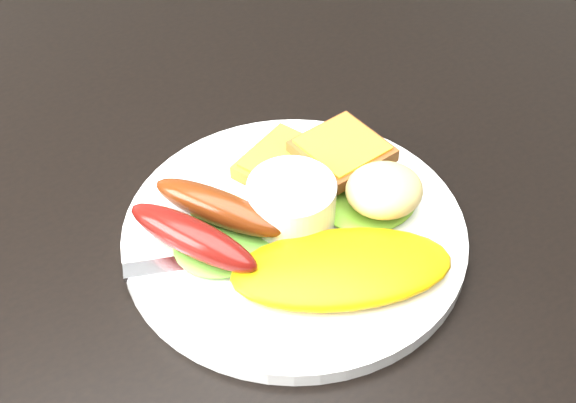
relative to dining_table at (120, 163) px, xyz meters
The scene contains 12 objects.
dining_table is the anchor object (origin of this frame).
plate 0.19m from the dining_table, 64.97° to the right, with size 0.26×0.26×0.01m, color white.
lettuce_left 0.16m from the dining_table, 80.26° to the right, with size 0.08×0.07×0.01m, color #398F24.
lettuce_right 0.23m from the dining_table, 50.19° to the right, with size 0.08×0.07×0.01m, color #579E20.
omelette 0.25m from the dining_table, 69.73° to the right, with size 0.16×0.08×0.02m, color yellow.
sausage_a 0.17m from the dining_table, 89.30° to the right, with size 0.03×0.11×0.03m, color maroon.
sausage_b 0.15m from the dining_table, 77.56° to the right, with size 0.03×0.11×0.03m, color #623113.
ramekin 0.19m from the dining_table, 63.24° to the right, with size 0.07×0.07×0.04m, color white.
toast_a 0.16m from the dining_table, 46.65° to the right, with size 0.07×0.07×0.01m, color olive.
toast_b 0.20m from the dining_table, 42.09° to the right, with size 0.06×0.06×0.01m, color brown.
potato_salad 0.25m from the dining_table, 52.11° to the right, with size 0.06×0.06×0.03m, color beige.
fork 0.18m from the dining_table, 79.40° to the right, with size 0.18×0.01×0.00m, color #ADAFB7.
Camera 1 is at (-0.13, -0.53, 1.21)m, focal length 50.00 mm.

